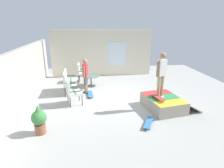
{
  "coord_description": "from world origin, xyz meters",
  "views": [
    {
      "loc": [
        -7.42,
        1.28,
        3.18
      ],
      "look_at": [
        -0.06,
        0.37,
        0.7
      ],
      "focal_mm": 29.88,
      "sensor_mm": 36.0,
      "label": 1
    }
  ],
  "objects_px": {
    "person_watching": "(85,74)",
    "person_skater": "(161,72)",
    "patio_chair_by_wall": "(71,90)",
    "potted_plant": "(39,119)",
    "patio_bench": "(68,80)",
    "patio_table": "(91,79)",
    "patio_chair_near_house": "(81,71)",
    "skateboard_spare": "(149,123)",
    "skateboard_on_ramp": "(157,97)",
    "skate_ramp": "(164,103)",
    "skateboard_by_bench": "(90,94)"
  },
  "relations": [
    {
      "from": "patio_table",
      "to": "patio_bench",
      "type": "bearing_deg",
      "value": 124.09
    },
    {
      "from": "person_watching",
      "to": "potted_plant",
      "type": "height_order",
      "value": "person_watching"
    },
    {
      "from": "patio_chair_near_house",
      "to": "patio_table",
      "type": "xyz_separation_m",
      "value": [
        -0.86,
        -0.53,
        -0.21
      ]
    },
    {
      "from": "patio_chair_near_house",
      "to": "patio_bench",
      "type": "bearing_deg",
      "value": 161.1
    },
    {
      "from": "patio_chair_by_wall",
      "to": "patio_chair_near_house",
      "type": "bearing_deg",
      "value": -5.07
    },
    {
      "from": "patio_bench",
      "to": "person_watching",
      "type": "distance_m",
      "value": 0.9
    },
    {
      "from": "patio_chair_near_house",
      "to": "patio_chair_by_wall",
      "type": "xyz_separation_m",
      "value": [
        -3.02,
        0.27,
        0.0
      ]
    },
    {
      "from": "patio_chair_by_wall",
      "to": "person_watching",
      "type": "xyz_separation_m",
      "value": [
        1.25,
        -0.55,
        0.32
      ]
    },
    {
      "from": "patio_chair_by_wall",
      "to": "patio_table",
      "type": "xyz_separation_m",
      "value": [
        2.16,
        -0.8,
        -0.21
      ]
    },
    {
      "from": "person_skater",
      "to": "patio_table",
      "type": "bearing_deg",
      "value": 39.97
    },
    {
      "from": "patio_bench",
      "to": "skate_ramp",
      "type": "bearing_deg",
      "value": -120.83
    },
    {
      "from": "skateboard_by_bench",
      "to": "skateboard_on_ramp",
      "type": "relative_size",
      "value": 0.99
    },
    {
      "from": "patio_chair_near_house",
      "to": "potted_plant",
      "type": "xyz_separation_m",
      "value": [
        -5.01,
        1.05,
        -0.15
      ]
    },
    {
      "from": "patio_bench",
      "to": "skateboard_by_bench",
      "type": "height_order",
      "value": "patio_bench"
    },
    {
      "from": "patio_chair_near_house",
      "to": "person_watching",
      "type": "relative_size",
      "value": 0.63
    },
    {
      "from": "person_skater",
      "to": "potted_plant",
      "type": "relative_size",
      "value": 1.84
    },
    {
      "from": "skate_ramp",
      "to": "skateboard_by_bench",
      "type": "distance_m",
      "value": 3.24
    },
    {
      "from": "patio_table",
      "to": "skateboard_on_ramp",
      "type": "bearing_deg",
      "value": -142.83
    },
    {
      "from": "person_watching",
      "to": "person_skater",
      "type": "height_order",
      "value": "person_skater"
    },
    {
      "from": "person_skater",
      "to": "skateboard_spare",
      "type": "relative_size",
      "value": 2.12
    },
    {
      "from": "skateboard_by_bench",
      "to": "skateboard_on_ramp",
      "type": "xyz_separation_m",
      "value": [
        -1.82,
        -2.45,
        0.48
      ]
    },
    {
      "from": "skate_ramp",
      "to": "skateboard_spare",
      "type": "bearing_deg",
      "value": 139.74
    },
    {
      "from": "skateboard_spare",
      "to": "skateboard_on_ramp",
      "type": "height_order",
      "value": "skateboard_on_ramp"
    },
    {
      "from": "skate_ramp",
      "to": "patio_chair_by_wall",
      "type": "relative_size",
      "value": 2.01
    },
    {
      "from": "skate_ramp",
      "to": "skateboard_on_ramp",
      "type": "distance_m",
      "value": 0.49
    },
    {
      "from": "patio_bench",
      "to": "person_watching",
      "type": "relative_size",
      "value": 0.79
    },
    {
      "from": "patio_chair_near_house",
      "to": "person_skater",
      "type": "distance_m",
      "value": 4.99
    },
    {
      "from": "patio_bench",
      "to": "skateboard_on_ramp",
      "type": "relative_size",
      "value": 1.55
    },
    {
      "from": "person_watching",
      "to": "person_skater",
      "type": "bearing_deg",
      "value": -127.08
    },
    {
      "from": "patio_bench",
      "to": "patio_chair_by_wall",
      "type": "height_order",
      "value": "same"
    },
    {
      "from": "skateboard_spare",
      "to": "potted_plant",
      "type": "xyz_separation_m",
      "value": [
        -0.06,
        3.36,
        0.38
      ]
    },
    {
      "from": "potted_plant",
      "to": "skate_ramp",
      "type": "bearing_deg",
      "value": -74.91
    },
    {
      "from": "patio_table",
      "to": "skateboard_spare",
      "type": "distance_m",
      "value": 4.47
    },
    {
      "from": "skate_ramp",
      "to": "person_watching",
      "type": "xyz_separation_m",
      "value": [
        2.08,
        2.96,
        0.7
      ]
    },
    {
      "from": "patio_chair_by_wall",
      "to": "potted_plant",
      "type": "bearing_deg",
      "value": 158.53
    },
    {
      "from": "patio_bench",
      "to": "patio_table",
      "type": "distance_m",
      "value": 1.32
    },
    {
      "from": "patio_chair_by_wall",
      "to": "skateboard_spare",
      "type": "height_order",
      "value": "patio_chair_by_wall"
    },
    {
      "from": "skateboard_on_ramp",
      "to": "potted_plant",
      "type": "distance_m",
      "value": 4.09
    },
    {
      "from": "skate_ramp",
      "to": "skateboard_on_ramp",
      "type": "height_order",
      "value": "skateboard_on_ramp"
    },
    {
      "from": "skateboard_on_ramp",
      "to": "patio_bench",
      "type": "bearing_deg",
      "value": 55.09
    },
    {
      "from": "person_skater",
      "to": "skateboard_on_ramp",
      "type": "relative_size",
      "value": 2.06
    },
    {
      "from": "patio_chair_near_house",
      "to": "patio_table",
      "type": "distance_m",
      "value": 1.03
    },
    {
      "from": "patio_bench",
      "to": "patio_chair_near_house",
      "type": "bearing_deg",
      "value": -18.9
    },
    {
      "from": "skateboard_on_ramp",
      "to": "skateboard_spare",
      "type": "bearing_deg",
      "value": 147.58
    },
    {
      "from": "patio_table",
      "to": "skateboard_by_bench",
      "type": "height_order",
      "value": "patio_table"
    },
    {
      "from": "skateboard_spare",
      "to": "person_skater",
      "type": "bearing_deg",
      "value": -33.85
    },
    {
      "from": "patio_chair_near_house",
      "to": "potted_plant",
      "type": "bearing_deg",
      "value": 168.17
    },
    {
      "from": "patio_chair_by_wall",
      "to": "skateboard_on_ramp",
      "type": "distance_m",
      "value": 3.33
    },
    {
      "from": "person_watching",
      "to": "skateboard_on_ramp",
      "type": "distance_m",
      "value": 3.47
    },
    {
      "from": "patio_table",
      "to": "patio_chair_near_house",
      "type": "bearing_deg",
      "value": 31.66
    }
  ]
}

